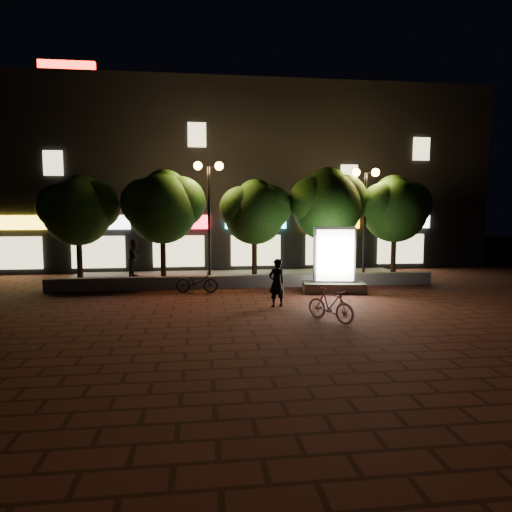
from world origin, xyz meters
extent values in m
plane|color=#512419|center=(0.00, 0.00, 0.00)|extent=(80.00, 80.00, 0.00)
cube|color=slate|center=(0.00, 4.00, 0.25)|extent=(16.00, 0.45, 0.50)
cube|color=slate|center=(0.00, 6.50, 0.04)|extent=(16.00, 5.00, 0.08)
cube|color=black|center=(0.00, 13.00, 5.00)|extent=(28.00, 8.00, 10.00)
cube|color=red|center=(-9.00, 12.00, 10.70)|extent=(3.00, 0.25, 1.20)
cube|color=black|center=(-9.00, 12.00, 10.05)|extent=(3.00, 0.25, 0.10)
cube|color=yellow|center=(-11.00, 8.94, 2.60)|extent=(3.20, 0.12, 0.70)
cube|color=beige|center=(-11.00, 8.94, 1.10)|extent=(2.60, 0.10, 1.60)
cube|color=silver|center=(-7.00, 8.94, 2.60)|extent=(3.20, 0.12, 0.70)
cube|color=beige|center=(-7.00, 8.94, 1.10)|extent=(2.60, 0.10, 1.60)
cube|color=red|center=(-3.00, 8.94, 2.60)|extent=(3.20, 0.12, 0.70)
cube|color=beige|center=(-3.00, 8.94, 1.10)|extent=(2.60, 0.10, 1.60)
cube|color=#52ECF1|center=(1.00, 8.94, 2.60)|extent=(3.20, 0.12, 0.70)
cube|color=beige|center=(1.00, 8.94, 1.10)|extent=(2.60, 0.10, 1.60)
cube|color=#FFA405|center=(5.00, 8.94, 2.60)|extent=(3.20, 0.12, 0.70)
cube|color=beige|center=(5.00, 8.94, 1.10)|extent=(2.60, 0.10, 1.60)
cube|color=white|center=(9.00, 8.94, 2.60)|extent=(3.20, 0.12, 0.70)
cube|color=beige|center=(9.00, 8.94, 1.10)|extent=(2.60, 0.10, 1.60)
cube|color=beige|center=(-9.00, 8.94, 5.50)|extent=(0.90, 0.10, 1.20)
cube|color=beige|center=(-2.00, 8.94, 7.00)|extent=(0.90, 0.10, 1.20)
cube|color=beige|center=(6.00, 8.94, 5.00)|extent=(0.90, 0.10, 1.20)
cube|color=beige|center=(10.00, 8.94, 6.50)|extent=(0.90, 0.10, 1.20)
cylinder|color=black|center=(-7.00, 5.40, 1.21)|extent=(0.24, 0.24, 2.25)
sphere|color=#2D5619|center=(-7.00, 5.40, 3.10)|extent=(2.80, 2.80, 2.80)
sphere|color=#2D5619|center=(-6.30, 5.60, 3.40)|extent=(2.10, 2.10, 2.10)
sphere|color=#2D5619|center=(-7.63, 5.25, 3.35)|extent=(1.96, 1.96, 1.96)
sphere|color=#2D5619|center=(-6.90, 5.75, 3.80)|extent=(1.82, 1.82, 1.82)
cylinder|color=black|center=(-3.50, 5.40, 1.25)|extent=(0.24, 0.24, 2.34)
sphere|color=#2D5619|center=(-3.50, 5.40, 3.25)|extent=(3.00, 3.00, 3.00)
sphere|color=#2D5619|center=(-2.75, 5.60, 3.54)|extent=(2.25, 2.25, 2.25)
sphere|color=#2D5619|center=(-4.17, 5.25, 3.50)|extent=(2.10, 2.10, 2.10)
sphere|color=#2D5619|center=(-3.40, 5.75, 4.00)|extent=(1.95, 1.95, 1.95)
cylinder|color=black|center=(0.50, 5.40, 1.18)|extent=(0.24, 0.24, 2.21)
sphere|color=#2D5619|center=(0.50, 5.40, 3.03)|extent=(2.70, 2.70, 2.70)
sphere|color=#2D5619|center=(1.17, 5.60, 3.33)|extent=(2.03, 2.03, 2.02)
sphere|color=#2D5619|center=(-0.11, 5.25, 3.28)|extent=(1.89, 1.89, 1.89)
sphere|color=#2D5619|center=(0.60, 5.75, 3.70)|extent=(1.76, 1.76, 1.76)
cylinder|color=black|center=(3.80, 5.40, 1.30)|extent=(0.24, 0.24, 2.43)
sphere|color=#2D5619|center=(3.80, 5.40, 3.36)|extent=(3.10, 3.10, 3.10)
sphere|color=#2D5619|center=(4.58, 5.60, 3.66)|extent=(2.33, 2.33, 2.33)
sphere|color=#2D5619|center=(3.10, 5.25, 3.61)|extent=(2.17, 2.17, 2.17)
sphere|color=#2D5619|center=(3.90, 5.75, 4.14)|extent=(2.01, 2.02, 2.02)
cylinder|color=black|center=(7.00, 5.40, 1.23)|extent=(0.24, 0.24, 2.29)
sphere|color=#2D5619|center=(7.00, 5.40, 3.17)|extent=(2.90, 2.90, 2.90)
sphere|color=#2D5619|center=(7.72, 5.60, 3.47)|extent=(2.18, 2.17, 2.17)
sphere|color=#2D5619|center=(6.35, 5.25, 3.42)|extent=(2.03, 2.03, 2.03)
sphere|color=#2D5619|center=(7.10, 5.75, 3.90)|extent=(1.89, 1.88, 1.88)
cylinder|color=black|center=(-1.50, 5.20, 2.58)|extent=(0.12, 0.12, 5.00)
cylinder|color=black|center=(-1.50, 5.20, 5.08)|extent=(0.90, 0.08, 0.08)
sphere|color=#FF9B3F|center=(-1.95, 5.20, 5.08)|extent=(0.36, 0.36, 0.36)
sphere|color=#FF9B3F|center=(-1.05, 5.20, 5.08)|extent=(0.36, 0.36, 0.36)
cylinder|color=black|center=(5.50, 5.20, 2.48)|extent=(0.12, 0.12, 4.80)
cylinder|color=black|center=(5.50, 5.20, 4.88)|extent=(0.90, 0.08, 0.08)
sphere|color=#FF9B3F|center=(5.05, 5.20, 4.88)|extent=(0.36, 0.36, 0.36)
sphere|color=#FF9B3F|center=(5.95, 5.20, 4.88)|extent=(0.36, 0.36, 0.36)
cube|color=slate|center=(3.26, 2.46, 0.20)|extent=(2.50, 1.52, 0.39)
cube|color=#4C4C51|center=(3.26, 2.46, 1.47)|extent=(1.63, 0.77, 2.16)
cube|color=white|center=(3.22, 2.18, 1.47)|extent=(1.41, 0.25, 1.96)
cube|color=white|center=(3.31, 2.74, 1.47)|extent=(1.41, 0.25, 1.96)
imported|color=#EBA0BE|center=(1.79, -2.06, 0.48)|extent=(1.31, 1.54, 0.95)
imported|color=black|center=(0.60, 0.09, 0.80)|extent=(0.67, 0.55, 1.60)
imported|color=black|center=(-2.03, 3.00, 0.43)|extent=(1.69, 0.80, 0.85)
imported|color=black|center=(-4.96, 7.19, 0.96)|extent=(0.81, 0.96, 1.76)
camera|label=1|loc=(-1.85, -14.20, 3.13)|focal=31.24mm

